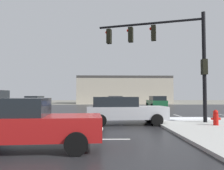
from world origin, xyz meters
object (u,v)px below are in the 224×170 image
object	(u,v)px
sedan_blue	(115,102)
sedan_red	(22,122)
sedan_tan	(36,102)
traffic_signal_mast	(167,47)
sedan_green	(157,102)
fire_hydrant	(216,117)
sedan_silver	(123,110)

from	to	relation	value
sedan_blue	sedan_red	distance (m)	20.67
sedan_red	sedan_tan	xyz separation A→B (m)	(-6.48, 22.81, 0.00)
traffic_signal_mast	sedan_green	distance (m)	15.95
fire_hydrant	sedan_silver	size ratio (longest dim) A/B	0.17
fire_hydrant	sedan_silver	bearing A→B (deg)	163.62
fire_hydrant	sedan_tan	size ratio (longest dim) A/B	0.17
sedan_green	sedan_tan	world-z (taller)	same
sedan_blue	sedan_green	bearing A→B (deg)	103.98
traffic_signal_mast	sedan_tan	world-z (taller)	traffic_signal_mast
traffic_signal_mast	sedan_silver	size ratio (longest dim) A/B	1.40
sedan_red	sedan_silver	world-z (taller)	same
sedan_silver	sedan_tan	bearing A→B (deg)	117.50
fire_hydrant	sedan_blue	distance (m)	16.40
traffic_signal_mast	sedan_silver	distance (m)	4.68
sedan_silver	sedan_red	bearing A→B (deg)	-124.49
sedan_red	traffic_signal_mast	bearing A→B (deg)	42.23
sedan_blue	sedan_red	xyz separation A→B (m)	(-3.74, -20.33, 0.00)
sedan_tan	sedan_red	bearing A→B (deg)	-159.98
traffic_signal_mast	sedan_silver	xyz separation A→B (m)	(-2.73, -0.59, -3.76)
sedan_green	sedan_red	world-z (taller)	same
sedan_green	sedan_red	bearing A→B (deg)	157.19
traffic_signal_mast	sedan_green	size ratio (longest dim) A/B	1.42
sedan_tan	sedan_silver	world-z (taller)	same
sedan_tan	sedan_blue	bearing A→B (deg)	-99.49
sedan_green	sedan_red	size ratio (longest dim) A/B	0.98
sedan_green	sedan_silver	bearing A→B (deg)	160.69
fire_hydrant	sedan_tan	xyz separation A→B (m)	(-14.77, 18.23, 0.32)
sedan_red	sedan_silver	bearing A→B (deg)	55.10
fire_hydrant	sedan_blue	world-z (taller)	sedan_blue
sedan_silver	sedan_blue	bearing A→B (deg)	86.04
fire_hydrant	traffic_signal_mast	bearing A→B (deg)	134.96
traffic_signal_mast	sedan_tan	bearing A→B (deg)	-33.65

